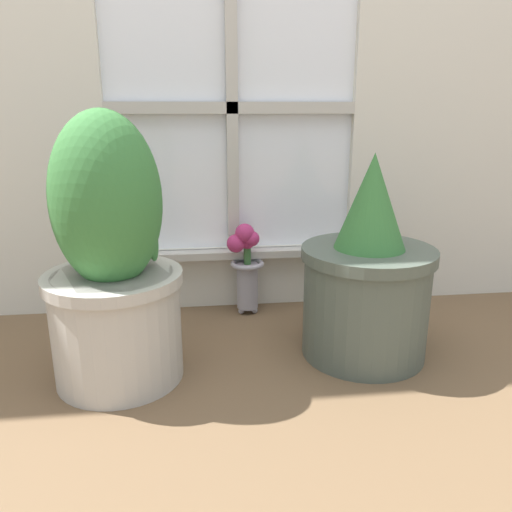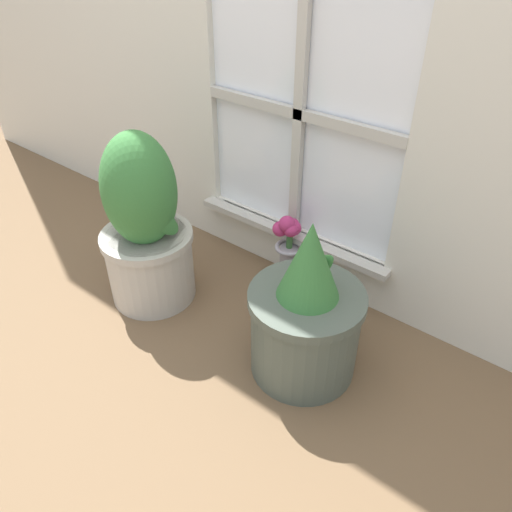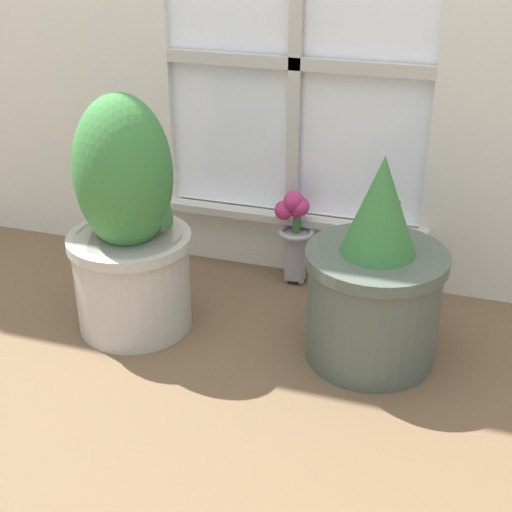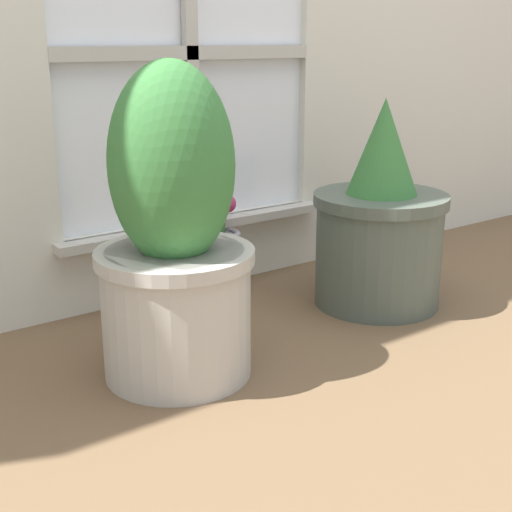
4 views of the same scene
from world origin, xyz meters
The scene contains 4 objects.
ground_plane centered at (0.00, 0.00, 0.00)m, with size 10.00×10.00×0.00m, color brown.
potted_plant_left centered at (-0.32, 0.14, 0.29)m, with size 0.33×0.33×0.66m.
potted_plant_right centered at (0.32, 0.19, 0.22)m, with size 0.35×0.35×0.55m.
flower_vase centered at (0.03, 0.52, 0.18)m, with size 0.12×0.11×0.30m.
Camera 2 is at (0.90, -0.77, 1.25)m, focal length 35.00 mm.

